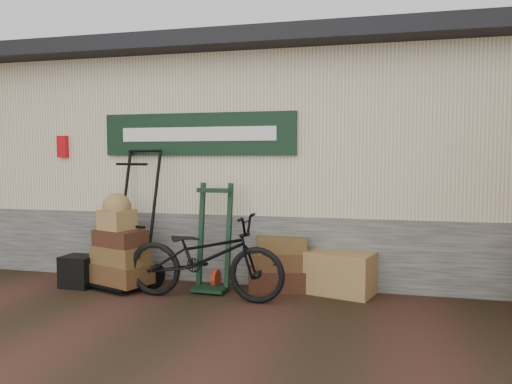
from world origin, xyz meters
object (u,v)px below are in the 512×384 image
at_px(porter_trolley, 132,217).
at_px(suitcase_stack, 279,263).
at_px(black_trunk, 79,271).
at_px(bicycle, 205,252).
at_px(wicker_hamper, 341,273).
at_px(green_barrow, 213,237).

xyz_separation_m(porter_trolley, suitcase_stack, (1.85, 0.27, -0.56)).
bearing_deg(black_trunk, bicycle, -4.52).
height_order(wicker_hamper, black_trunk, wicker_hamper).
relative_size(green_barrow, wicker_hamper, 1.70).
bearing_deg(green_barrow, porter_trolley, -175.02).
xyz_separation_m(black_trunk, bicycle, (1.75, -0.14, 0.35)).
bearing_deg(black_trunk, wicker_hamper, 8.43).
distance_m(porter_trolley, suitcase_stack, 1.95).
relative_size(wicker_hamper, bicycle, 0.41).
bearing_deg(bicycle, green_barrow, 4.87).
bearing_deg(wicker_hamper, porter_trolley, -174.18).
bearing_deg(wicker_hamper, suitcase_stack, -180.00).
relative_size(suitcase_stack, black_trunk, 1.88).
bearing_deg(bicycle, black_trunk, 86.00).
height_order(suitcase_stack, wicker_hamper, suitcase_stack).
relative_size(porter_trolley, green_barrow, 1.35).
relative_size(porter_trolley, wicker_hamper, 2.30).
xyz_separation_m(suitcase_stack, bicycle, (-0.75, -0.62, 0.22)).
height_order(green_barrow, suitcase_stack, green_barrow).
xyz_separation_m(porter_trolley, bicycle, (1.10, -0.36, -0.34)).
bearing_deg(green_barrow, black_trunk, -168.91).
bearing_deg(black_trunk, green_barrow, 8.92).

